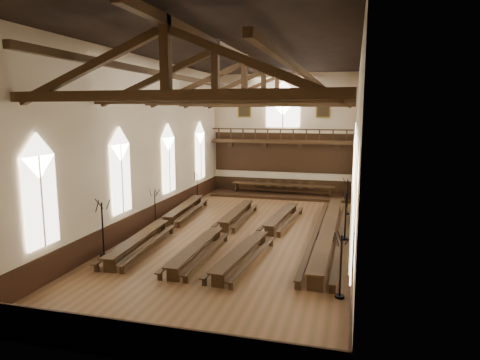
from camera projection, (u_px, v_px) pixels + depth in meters
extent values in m
plane|color=brown|center=(244.00, 234.00, 24.32)|extent=(26.00, 26.00, 0.00)
plane|color=beige|center=(283.00, 134.00, 35.93)|extent=(12.00, 0.00, 12.00)
plane|color=beige|center=(121.00, 185.00, 11.13)|extent=(12.00, 0.00, 12.00)
plane|color=beige|center=(145.00, 144.00, 25.06)|extent=(0.00, 26.00, 26.00)
plane|color=beige|center=(357.00, 149.00, 22.00)|extent=(0.00, 26.00, 26.00)
plane|color=black|center=(245.00, 52.00, 22.73)|extent=(26.00, 26.00, 0.00)
cube|color=black|center=(282.00, 186.00, 36.59)|extent=(11.90, 0.08, 1.20)
cube|color=black|center=(128.00, 341.00, 11.87)|extent=(11.90, 0.08, 1.20)
cube|color=black|center=(149.00, 217.00, 25.75)|extent=(0.08, 25.90, 1.20)
cube|color=black|center=(353.00, 231.00, 22.71)|extent=(0.08, 25.90, 1.20)
cube|color=white|center=(41.00, 202.00, 16.70)|extent=(0.05, 1.80, 3.60)
cube|color=white|center=(38.00, 156.00, 16.42)|extent=(0.05, 1.80, 1.80)
cylinder|color=beige|center=(42.00, 202.00, 16.69)|extent=(0.08, 0.08, 3.60)
cube|color=white|center=(121.00, 179.00, 22.43)|extent=(0.05, 1.80, 3.60)
cube|color=white|center=(120.00, 144.00, 22.14)|extent=(0.05, 1.80, 1.80)
cylinder|color=beige|center=(122.00, 179.00, 22.41)|extent=(0.08, 0.08, 3.60)
cube|color=white|center=(169.00, 165.00, 28.15)|extent=(0.05, 1.80, 3.60)
cube|color=white|center=(168.00, 138.00, 27.86)|extent=(0.05, 1.80, 1.80)
cylinder|color=beige|center=(170.00, 165.00, 28.14)|extent=(0.08, 0.08, 3.60)
cube|color=white|center=(200.00, 156.00, 33.87)|extent=(0.05, 1.80, 3.60)
cube|color=white|center=(200.00, 133.00, 33.58)|extent=(0.05, 1.80, 1.80)
cylinder|color=beige|center=(201.00, 156.00, 33.86)|extent=(0.08, 0.08, 3.60)
cube|color=white|center=(353.00, 222.00, 13.69)|extent=(0.05, 1.80, 3.60)
cube|color=white|center=(355.00, 166.00, 13.41)|extent=(0.05, 1.80, 1.80)
cylinder|color=beige|center=(351.00, 222.00, 13.70)|extent=(0.08, 0.08, 3.60)
cube|color=white|center=(354.00, 189.00, 19.42)|extent=(0.05, 1.80, 3.60)
cube|color=white|center=(355.00, 150.00, 19.13)|extent=(0.05, 1.80, 1.80)
cylinder|color=beige|center=(353.00, 189.00, 19.43)|extent=(0.08, 0.08, 3.60)
cube|color=white|center=(354.00, 171.00, 25.14)|extent=(0.05, 1.80, 3.60)
cube|color=white|center=(355.00, 141.00, 24.85)|extent=(0.05, 1.80, 1.80)
cylinder|color=beige|center=(353.00, 171.00, 25.15)|extent=(0.08, 0.08, 3.60)
cube|color=white|center=(354.00, 160.00, 30.86)|extent=(0.05, 1.80, 3.60)
cube|color=white|center=(355.00, 135.00, 30.58)|extent=(0.05, 1.80, 1.80)
cylinder|color=beige|center=(354.00, 160.00, 30.87)|extent=(0.08, 0.08, 3.60)
cube|color=white|center=(283.00, 112.00, 35.55)|extent=(2.80, 0.05, 2.40)
cube|color=white|center=(283.00, 98.00, 35.36)|extent=(2.80, 0.05, 2.80)
cylinder|color=beige|center=(283.00, 112.00, 35.51)|extent=(0.10, 0.10, 2.40)
cube|color=#372111|center=(281.00, 142.00, 35.40)|extent=(11.80, 1.20, 0.20)
cube|color=black|center=(282.00, 153.00, 36.12)|extent=(11.80, 0.10, 3.30)
cube|color=#372111|center=(280.00, 129.00, 34.72)|extent=(11.60, 0.12, 0.10)
cube|color=#372111|center=(280.00, 140.00, 34.86)|extent=(11.60, 0.12, 0.10)
cube|color=#372111|center=(231.00, 143.00, 36.97)|extent=(0.35, 0.40, 0.50)
cube|color=#372111|center=(265.00, 144.00, 36.21)|extent=(0.35, 0.40, 0.50)
cube|color=#372111|center=(300.00, 145.00, 35.44)|extent=(0.35, 0.40, 0.50)
cube|color=#372111|center=(337.00, 146.00, 34.68)|extent=(0.35, 0.40, 0.50)
cube|color=brown|center=(245.00, 109.00, 36.35)|extent=(1.15, 0.06, 1.45)
cube|color=black|center=(244.00, 109.00, 36.31)|extent=(0.95, 0.04, 1.25)
cube|color=brown|center=(323.00, 109.00, 34.67)|extent=(1.15, 0.06, 1.45)
cube|color=black|center=(323.00, 109.00, 34.63)|extent=(0.95, 0.04, 1.25)
cube|color=#372111|center=(167.00, 95.00, 13.61)|extent=(11.70, 0.35, 0.35)
cube|color=#372111|center=(165.00, 53.00, 13.40)|extent=(0.30, 0.30, 2.40)
cube|color=#372111|center=(86.00, 69.00, 14.20)|extent=(5.44, 0.26, 2.40)
cube|color=#372111|center=(255.00, 64.00, 12.73)|extent=(5.44, 0.26, 2.40)
cube|color=#372111|center=(216.00, 100.00, 18.38)|extent=(11.70, 0.35, 0.35)
cube|color=#372111|center=(215.00, 68.00, 18.17)|extent=(0.30, 0.30, 2.40)
cube|color=#372111|center=(154.00, 79.00, 18.97)|extent=(5.44, 0.26, 2.40)
cube|color=#372111|center=(282.00, 77.00, 17.50)|extent=(5.44, 0.26, 2.40)
cube|color=#372111|center=(244.00, 102.00, 23.15)|extent=(11.70, 0.35, 0.35)
cube|color=#372111|center=(244.00, 77.00, 22.94)|extent=(0.30, 0.30, 2.40)
cube|color=#372111|center=(194.00, 86.00, 23.74)|extent=(5.44, 0.26, 2.40)
cube|color=#372111|center=(298.00, 84.00, 22.27)|extent=(5.44, 0.26, 2.40)
cube|color=#372111|center=(263.00, 104.00, 27.92)|extent=(11.70, 0.35, 0.35)
cube|color=#372111|center=(264.00, 83.00, 27.71)|extent=(0.30, 0.30, 2.40)
cube|color=#372111|center=(221.00, 90.00, 28.51)|extent=(5.44, 0.26, 2.40)
cube|color=#372111|center=(308.00, 89.00, 27.04)|extent=(5.44, 0.26, 2.40)
cube|color=#372111|center=(277.00, 105.00, 32.68)|extent=(11.70, 0.35, 0.35)
cube|color=#372111|center=(277.00, 87.00, 32.48)|extent=(0.30, 0.30, 2.40)
cube|color=#372111|center=(241.00, 93.00, 33.28)|extent=(5.44, 0.26, 2.40)
cube|color=#372111|center=(315.00, 92.00, 31.81)|extent=(5.44, 0.26, 2.40)
cube|color=#372111|center=(186.00, 79.00, 23.80)|extent=(0.25, 25.70, 0.25)
cube|color=#372111|center=(307.00, 76.00, 22.08)|extent=(0.25, 25.70, 0.25)
cube|color=#372111|center=(245.00, 58.00, 22.78)|extent=(0.30, 25.70, 0.30)
cube|color=#372111|center=(133.00, 237.00, 21.42)|extent=(1.20, 6.78, 0.08)
cube|color=#372111|center=(99.00, 264.00, 18.58)|extent=(0.58, 0.12, 0.65)
cube|color=#372111|center=(160.00, 228.00, 24.37)|extent=(0.58, 0.12, 0.65)
cube|color=#372111|center=(133.00, 245.00, 21.49)|extent=(0.54, 5.96, 0.08)
cube|color=#372111|center=(122.00, 241.00, 21.57)|extent=(0.79, 6.75, 0.06)
cube|color=#372111|center=(85.00, 267.00, 18.66)|extent=(0.22, 0.08, 0.38)
cube|color=#372111|center=(150.00, 229.00, 24.55)|extent=(0.22, 0.08, 0.38)
cube|color=#372111|center=(144.00, 243.00, 21.35)|extent=(0.79, 6.75, 0.06)
cube|color=#372111|center=(111.00, 269.00, 18.45)|extent=(0.22, 0.08, 0.38)
cube|color=#372111|center=(170.00, 230.00, 24.33)|extent=(0.22, 0.08, 0.38)
cube|color=#372111|center=(188.00, 206.00, 28.48)|extent=(1.20, 6.78, 0.08)
cube|color=#372111|center=(169.00, 222.00, 25.64)|extent=(0.58, 0.12, 0.65)
cube|color=#372111|center=(204.00, 202.00, 31.43)|extent=(0.58, 0.12, 0.65)
cube|color=#372111|center=(188.00, 212.00, 28.55)|extent=(0.54, 5.96, 0.08)
cube|color=#372111|center=(180.00, 209.00, 28.63)|extent=(0.79, 6.75, 0.06)
cube|color=#372111|center=(160.00, 224.00, 25.72)|extent=(0.22, 0.08, 0.38)
cube|color=#372111|center=(196.00, 203.00, 31.60)|extent=(0.22, 0.08, 0.38)
cube|color=#372111|center=(197.00, 210.00, 28.41)|extent=(0.79, 6.75, 0.06)
cube|color=#372111|center=(179.00, 225.00, 25.50)|extent=(0.22, 0.08, 0.38)
cube|color=#372111|center=(212.00, 204.00, 31.39)|extent=(0.22, 0.08, 0.38)
cube|color=#372111|center=(196.00, 245.00, 20.16)|extent=(0.70, 6.34, 0.07)
cube|color=#372111|center=(171.00, 274.00, 17.50)|extent=(0.54, 0.08, 0.61)
cube|color=#372111|center=(215.00, 236.00, 22.94)|extent=(0.54, 0.08, 0.61)
cube|color=#372111|center=(196.00, 254.00, 20.23)|extent=(0.13, 5.61, 0.07)
cube|color=#372111|center=(185.00, 250.00, 20.34)|extent=(0.32, 6.34, 0.05)
cube|color=#372111|center=(158.00, 276.00, 17.61)|extent=(0.20, 0.07, 0.35)
cube|color=#372111|center=(205.00, 237.00, 23.14)|extent=(0.20, 0.07, 0.35)
cube|color=#372111|center=(207.00, 252.00, 20.07)|extent=(0.32, 6.34, 0.05)
cube|color=#372111|center=(184.00, 279.00, 17.34)|extent=(0.20, 0.07, 0.35)
cube|color=#372111|center=(225.00, 238.00, 22.86)|extent=(0.20, 0.07, 0.35)
cube|color=#372111|center=(237.00, 211.00, 27.22)|extent=(0.70, 6.34, 0.07)
cube|color=#372111|center=(224.00, 227.00, 24.56)|extent=(0.54, 0.08, 0.61)
cube|color=#372111|center=(248.00, 206.00, 30.00)|extent=(0.54, 0.08, 0.61)
cube|color=#372111|center=(237.00, 217.00, 27.29)|extent=(0.13, 5.61, 0.07)
cube|color=#372111|center=(229.00, 214.00, 27.40)|extent=(0.32, 6.34, 0.05)
cube|color=#372111|center=(215.00, 229.00, 24.67)|extent=(0.20, 0.07, 0.35)
cube|color=#372111|center=(241.00, 207.00, 30.20)|extent=(0.20, 0.07, 0.35)
cube|color=#372111|center=(246.00, 215.00, 27.13)|extent=(0.32, 6.34, 0.05)
cube|color=#372111|center=(234.00, 230.00, 24.39)|extent=(0.20, 0.07, 0.35)
cube|color=#372111|center=(256.00, 208.00, 29.92)|extent=(0.20, 0.07, 0.35)
cube|color=#372111|center=(249.00, 251.00, 19.39)|extent=(1.16, 6.38, 0.07)
cube|color=#372111|center=(232.00, 282.00, 16.72)|extent=(0.54, 0.12, 0.61)
cube|color=#372111|center=(262.00, 240.00, 22.18)|extent=(0.54, 0.12, 0.61)
cube|color=#372111|center=(249.00, 259.00, 19.46)|extent=(0.54, 5.61, 0.07)
cube|color=#372111|center=(237.00, 255.00, 19.62)|extent=(0.78, 6.35, 0.05)
cube|color=#372111|center=(218.00, 283.00, 16.89)|extent=(0.21, 0.08, 0.35)
cube|color=#372111|center=(252.00, 241.00, 22.43)|extent=(0.21, 0.08, 0.35)
cube|color=#372111|center=(261.00, 258.00, 19.25)|extent=(0.78, 6.35, 0.05)
cube|color=#372111|center=(245.00, 287.00, 16.51)|extent=(0.21, 0.08, 0.35)
cube|color=#372111|center=(273.00, 243.00, 22.05)|extent=(0.21, 0.08, 0.35)
cube|color=#372111|center=(277.00, 213.00, 26.45)|extent=(1.16, 6.38, 0.07)
cube|color=#372111|center=(268.00, 231.00, 23.78)|extent=(0.54, 0.12, 0.61)
cube|color=#372111|center=(285.00, 209.00, 29.23)|extent=(0.54, 0.12, 0.61)
cube|color=#372111|center=(277.00, 220.00, 26.52)|extent=(0.54, 5.61, 0.07)
cube|color=#372111|center=(269.00, 217.00, 26.68)|extent=(0.78, 6.35, 0.05)
cube|color=#372111|center=(259.00, 233.00, 23.94)|extent=(0.21, 0.08, 0.35)
cube|color=#372111|center=(277.00, 210.00, 29.48)|extent=(0.21, 0.08, 0.35)
cube|color=#372111|center=(286.00, 218.00, 26.31)|extent=(0.78, 6.35, 0.05)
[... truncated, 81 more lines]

